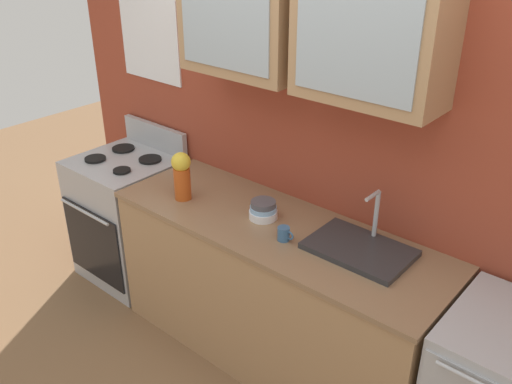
{
  "coord_description": "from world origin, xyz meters",
  "views": [
    {
      "loc": [
        1.61,
        -2.05,
        2.46
      ],
      "look_at": [
        -0.14,
        0.0,
        1.07
      ],
      "focal_mm": 38.97,
      "sensor_mm": 36.0,
      "label": 1
    }
  ],
  "objects_px": {
    "sink_faucet": "(360,248)",
    "vase": "(182,174)",
    "bowl_stack": "(263,210)",
    "cup_near_sink": "(284,234)",
    "stove_range": "(130,217)"
  },
  "relations": [
    {
      "from": "sink_faucet",
      "to": "vase",
      "type": "height_order",
      "value": "sink_faucet"
    },
    {
      "from": "sink_faucet",
      "to": "bowl_stack",
      "type": "height_order",
      "value": "sink_faucet"
    },
    {
      "from": "sink_faucet",
      "to": "bowl_stack",
      "type": "distance_m",
      "value": 0.59
    },
    {
      "from": "sink_faucet",
      "to": "cup_near_sink",
      "type": "height_order",
      "value": "sink_faucet"
    },
    {
      "from": "stove_range",
      "to": "sink_faucet",
      "type": "height_order",
      "value": "sink_faucet"
    },
    {
      "from": "stove_range",
      "to": "vase",
      "type": "bearing_deg",
      "value": -8.65
    },
    {
      "from": "vase",
      "to": "cup_near_sink",
      "type": "bearing_deg",
      "value": 1.62
    },
    {
      "from": "bowl_stack",
      "to": "cup_near_sink",
      "type": "xyz_separation_m",
      "value": [
        0.23,
        -0.11,
        -0.01
      ]
    },
    {
      "from": "bowl_stack",
      "to": "cup_near_sink",
      "type": "distance_m",
      "value": 0.26
    },
    {
      "from": "stove_range",
      "to": "bowl_stack",
      "type": "relative_size",
      "value": 6.82
    },
    {
      "from": "stove_range",
      "to": "cup_near_sink",
      "type": "height_order",
      "value": "stove_range"
    },
    {
      "from": "bowl_stack",
      "to": "sink_faucet",
      "type": "bearing_deg",
      "value": 5.21
    },
    {
      "from": "sink_faucet",
      "to": "vase",
      "type": "xyz_separation_m",
      "value": [
        -1.1,
        -0.18,
        0.14
      ]
    },
    {
      "from": "cup_near_sink",
      "to": "sink_faucet",
      "type": "bearing_deg",
      "value": 24.62
    },
    {
      "from": "bowl_stack",
      "to": "vase",
      "type": "bearing_deg",
      "value": -165.67
    }
  ]
}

